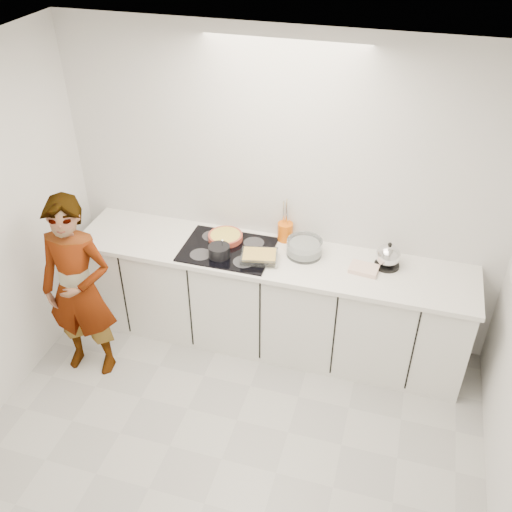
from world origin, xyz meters
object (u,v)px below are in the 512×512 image
(kettle, at_px, (388,256))
(mixing_bowl, at_px, (304,248))
(utensil_crock, at_px, (285,232))
(baking_dish, at_px, (259,256))
(hob, at_px, (228,249))
(saucepan, at_px, (219,251))
(tart_dish, at_px, (225,237))
(cook, at_px, (79,290))

(kettle, bearing_deg, mixing_bowl, -178.09)
(utensil_crock, bearing_deg, baking_dish, -108.70)
(mixing_bowl, bearing_deg, kettle, 1.91)
(hob, height_order, baking_dish, baking_dish)
(baking_dish, relative_size, kettle, 1.27)
(saucepan, height_order, baking_dish, saucepan)
(tart_dish, bearing_deg, kettle, 0.31)
(hob, bearing_deg, kettle, 5.97)
(hob, height_order, saucepan, saucepan)
(utensil_crock, height_order, cook, cook)
(kettle, xyz_separation_m, utensil_crock, (-0.85, 0.15, -0.01))
(kettle, bearing_deg, baking_dish, -167.96)
(mixing_bowl, bearing_deg, saucepan, -160.17)
(saucepan, relative_size, mixing_bowl, 0.59)
(saucepan, bearing_deg, kettle, 11.04)
(mixing_bowl, xyz_separation_m, cook, (-1.59, -0.78, -0.18))
(tart_dish, distance_m, kettle, 1.32)
(baking_dish, height_order, cook, cook)
(baking_dish, bearing_deg, cook, -155.09)
(tart_dish, height_order, mixing_bowl, mixing_bowl)
(tart_dish, relative_size, kettle, 1.16)
(hob, relative_size, tart_dish, 2.46)
(baking_dish, xyz_separation_m, utensil_crock, (0.12, 0.35, 0.03))
(mixing_bowl, relative_size, utensil_crock, 2.10)
(tart_dish, xyz_separation_m, utensil_crock, (0.47, 0.15, 0.04))
(utensil_crock, bearing_deg, mixing_bowl, -40.22)
(cook, bearing_deg, saucepan, 24.19)
(mixing_bowl, distance_m, utensil_crock, 0.26)
(tart_dish, distance_m, saucepan, 0.25)
(hob, distance_m, utensil_crock, 0.50)
(tart_dish, height_order, cook, cook)
(saucepan, bearing_deg, tart_dish, 97.39)
(hob, bearing_deg, mixing_bowl, 10.25)
(hob, bearing_deg, cook, -145.93)
(tart_dish, xyz_separation_m, saucepan, (0.03, -0.24, 0.02))
(mixing_bowl, xyz_separation_m, utensil_crock, (-0.20, 0.17, 0.02))
(saucepan, height_order, utensil_crock, saucepan)
(hob, bearing_deg, saucepan, -103.09)
(kettle, distance_m, cook, 2.39)
(saucepan, bearing_deg, hob, 76.91)
(saucepan, distance_m, baking_dish, 0.32)
(tart_dish, bearing_deg, cook, -139.52)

